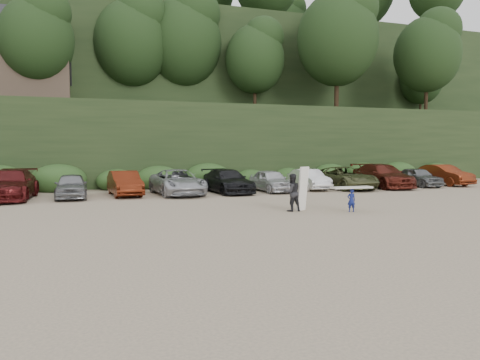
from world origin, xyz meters
name	(u,v)px	position (x,y,z in m)	size (l,w,h in m)	color
ground	(278,216)	(0.00, 0.00, 0.00)	(120.00, 120.00, 0.00)	tan
hillside_backdrop	(144,71)	(-0.26, 35.93, 11.22)	(90.00, 41.50, 28.00)	black
parked_cars	(193,181)	(-1.10, 10.01, 0.75)	(39.38, 6.14, 1.63)	silver
child_surfer	(351,195)	(3.56, 0.12, 0.75)	(1.86, 0.59, 1.11)	navy
adult_surfer	(293,192)	(1.24, 1.15, 0.85)	(1.29, 0.69, 1.96)	black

